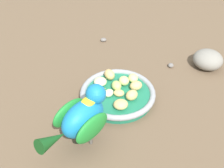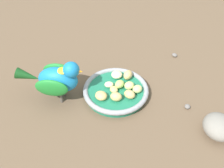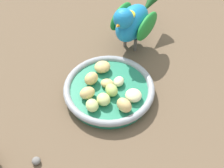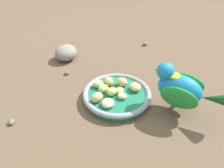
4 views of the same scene
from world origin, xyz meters
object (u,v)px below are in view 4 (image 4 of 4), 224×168
apple_piece_6 (97,97)px  apple_piece_9 (98,84)px  apple_piece_0 (120,90)px  apple_piece_7 (122,82)px  feeding_bowl (116,95)px  apple_piece_4 (103,88)px  pebble_2 (67,73)px  apple_piece_5 (108,103)px  apple_piece_2 (109,81)px  pebble_1 (11,122)px  apple_piece_8 (135,87)px  parrot (181,88)px  pebble_0 (145,44)px  rock_large (66,53)px  apple_piece_3 (112,92)px  apple_piece_1 (122,96)px

apple_piece_6 → apple_piece_9: bearing=76.2°
apple_piece_0 → apple_piece_7: (0.02, 0.03, 0.01)m
feeding_bowl → apple_piece_4: (-0.03, 0.02, 0.02)m
pebble_2 → apple_piece_5: bearing=-65.8°
apple_piece_2 → pebble_1: (-0.29, -0.08, -0.03)m
apple_piece_2 → pebble_2: size_ratio=2.03×
apple_piece_7 → apple_piece_8: (0.03, -0.03, -0.00)m
parrot → apple_piece_4: bearing=13.2°
apple_piece_0 → apple_piece_4: bearing=159.6°
pebble_0 → rock_large: bearing=-173.6°
apple_piece_7 → pebble_1: bearing=-169.0°
apple_piece_5 → apple_piece_3: bearing=62.5°
feeding_bowl → rock_large: size_ratio=2.27×
apple_piece_0 → apple_piece_6: (-0.07, -0.02, 0.01)m
apple_piece_2 → rock_large: (-0.12, 0.24, -0.01)m
apple_piece_6 → apple_piece_7: 0.11m
feeding_bowl → apple_piece_0: 0.02m
apple_piece_4 → parrot: bearing=-31.0°
feeding_bowl → apple_piece_6: apple_piece_6 is taller
apple_piece_5 → apple_piece_8: 0.11m
apple_piece_9 → apple_piece_8: bearing=-22.1°
apple_piece_8 → apple_piece_0: bearing=-179.0°
apple_piece_1 → pebble_1: size_ratio=1.40×
apple_piece_6 → pebble_2: bearing=111.0°
parrot → pebble_0: (0.07, 0.42, -0.08)m
apple_piece_2 → apple_piece_6: apple_piece_6 is taller
apple_piece_6 → pebble_0: 0.45m
apple_piece_7 → pebble_2: bearing=139.7°
rock_large → apple_piece_8: bearing=-56.1°
apple_piece_4 → pebble_1: 0.27m
apple_piece_2 → pebble_2: (-0.13, 0.13, -0.03)m
apple_piece_2 → apple_piece_4: (-0.02, -0.03, -0.00)m
apple_piece_9 → parrot: size_ratio=0.19×
apple_piece_2 → parrot: (0.16, -0.14, 0.05)m
apple_piece_1 → apple_piece_6: apple_piece_6 is taller
apple_piece_1 → apple_piece_6: bearing=175.8°
apple_piece_4 → apple_piece_5: bearing=-91.4°
feeding_bowl → rock_large: rock_large is taller
apple_piece_1 → apple_piece_6: 0.07m
apple_piece_5 → apple_piece_9: bearing=95.4°
apple_piece_8 → parrot: (0.09, -0.10, 0.05)m
apple_piece_7 → apple_piece_0: bearing=-117.1°
apple_piece_1 → parrot: parrot is taller
apple_piece_0 → apple_piece_2: (-0.02, 0.05, 0.00)m
apple_piece_1 → apple_piece_5: bearing=-155.5°
apple_piece_2 → apple_piece_3: size_ratio=1.07×
apple_piece_2 → apple_piece_7: 0.04m
apple_piece_1 → parrot: bearing=-25.7°
apple_piece_8 → apple_piece_1: bearing=-150.8°
apple_piece_7 → pebble_1: 0.34m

